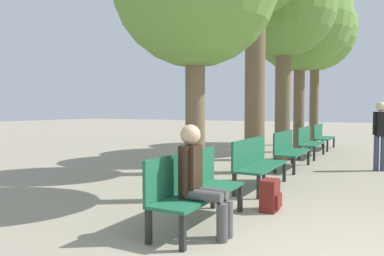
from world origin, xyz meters
The scene contains 11 objects.
bench_row_0 centered at (-1.87, 0.51, 0.51)m, with size 0.51×1.75×0.91m.
bench_row_1 centered at (-1.87, 3.03, 0.51)m, with size 0.51×1.75×0.91m.
bench_row_2 centered at (-1.87, 5.56, 0.51)m, with size 0.51×1.75×0.91m.
bench_row_3 centered at (-1.87, 8.08, 0.51)m, with size 0.51×1.75×0.91m.
bench_row_4 centered at (-1.87, 10.60, 0.51)m, with size 0.51×1.75×0.91m.
tree_row_2 centered at (-2.43, 7.14, 4.34)m, with size 2.94×2.94×5.88m.
tree_row_3 centered at (-2.43, 9.33, 4.40)m, with size 3.39×3.39×6.13m.
tree_row_4 centered at (-2.43, 12.21, 4.58)m, with size 3.22×3.22×6.23m.
person_seated centered at (-1.62, 0.19, 0.67)m, with size 0.62×0.35×1.28m.
backpack centered at (-1.19, 1.59, 0.22)m, with size 0.26×0.33×0.45m.
pedestrian_near centered at (0.11, 6.23, 0.93)m, with size 0.33×0.28×1.63m.
Camera 1 is at (0.29, -3.61, 1.46)m, focal length 35.00 mm.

